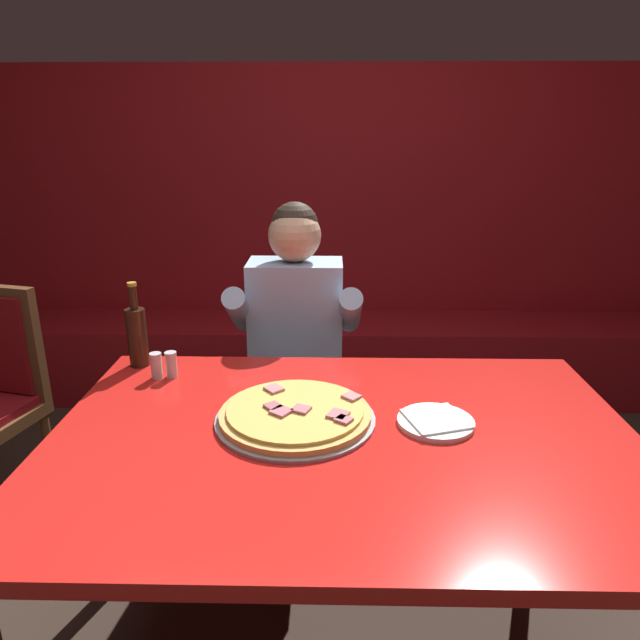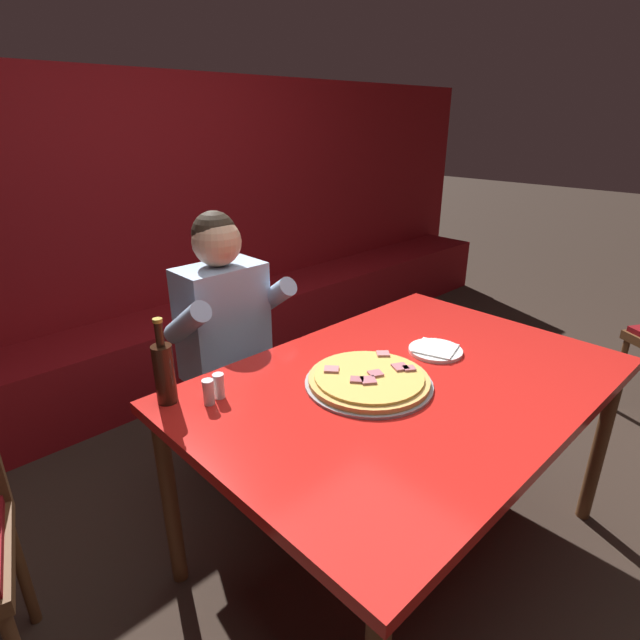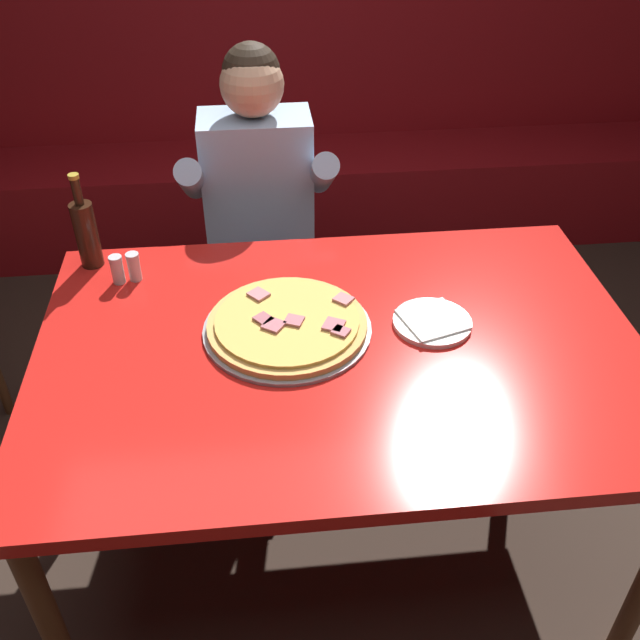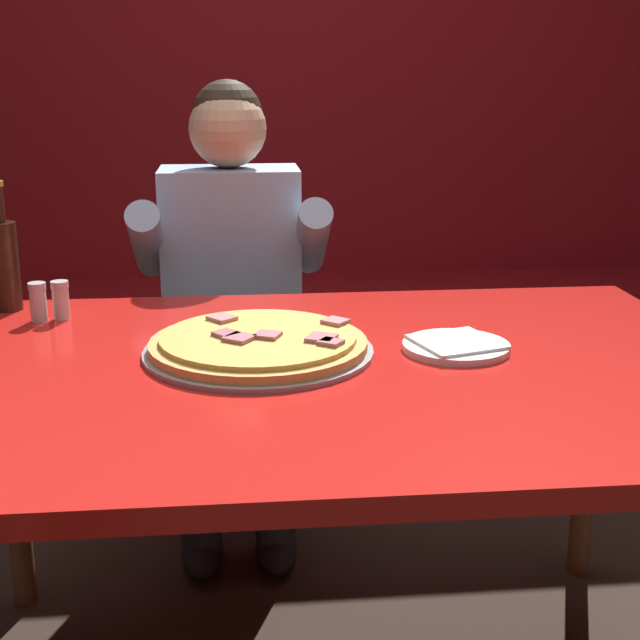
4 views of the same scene
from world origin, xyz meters
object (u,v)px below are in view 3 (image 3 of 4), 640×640
(shaker_red_pepper_flakes, at_px, (118,271))
(shaker_parmesan, at_px, (134,268))
(plate_white_paper, at_px, (432,322))
(beer_bottle, at_px, (86,232))
(main_dining_table, at_px, (340,364))
(diner_seated_blue_shirt, at_px, (260,217))
(pizza, at_px, (287,325))

(shaker_red_pepper_flakes, relative_size, shaker_parmesan, 1.00)
(shaker_red_pepper_flakes, distance_m, shaker_parmesan, 0.05)
(plate_white_paper, xyz_separation_m, shaker_red_pepper_flakes, (-0.85, 0.29, 0.03))
(plate_white_paper, height_order, beer_bottle, beer_bottle)
(main_dining_table, relative_size, beer_bottle, 5.35)
(shaker_red_pepper_flakes, xyz_separation_m, diner_seated_blue_shirt, (0.42, 0.46, -0.11))
(pizza, relative_size, shaker_parmesan, 5.16)
(diner_seated_blue_shirt, bearing_deg, shaker_parmesan, -129.34)
(beer_bottle, height_order, diner_seated_blue_shirt, diner_seated_blue_shirt)
(shaker_parmesan, bearing_deg, diner_seated_blue_shirt, 50.66)
(pizza, relative_size, shaker_red_pepper_flakes, 5.16)
(plate_white_paper, relative_size, beer_bottle, 0.72)
(pizza, height_order, plate_white_paper, pizza)
(shaker_parmesan, bearing_deg, plate_white_paper, -20.47)
(plate_white_paper, xyz_separation_m, diner_seated_blue_shirt, (-0.43, 0.75, -0.08))
(pizza, bearing_deg, shaker_parmesan, 145.80)
(main_dining_table, distance_m, pizza, 0.17)
(main_dining_table, bearing_deg, beer_bottle, 146.63)
(plate_white_paper, distance_m, beer_bottle, 1.03)
(pizza, bearing_deg, shaker_red_pepper_flakes, 149.42)
(shaker_parmesan, bearing_deg, shaker_red_pepper_flakes, -167.48)
(pizza, height_order, shaker_red_pepper_flakes, shaker_red_pepper_flakes)
(main_dining_table, bearing_deg, diner_seated_blue_shirt, 102.59)
(beer_bottle, bearing_deg, diner_seated_blue_shirt, 35.15)
(shaker_red_pepper_flakes, height_order, diner_seated_blue_shirt, diner_seated_blue_shirt)
(shaker_parmesan, xyz_separation_m, diner_seated_blue_shirt, (0.37, 0.45, -0.11))
(main_dining_table, xyz_separation_m, diner_seated_blue_shirt, (-0.18, 0.81, -0.00))
(main_dining_table, distance_m, beer_bottle, 0.84)
(pizza, distance_m, diner_seated_blue_shirt, 0.75)
(shaker_parmesan, relative_size, diner_seated_blue_shirt, 0.07)
(plate_white_paper, bearing_deg, shaker_red_pepper_flakes, 161.16)
(main_dining_table, relative_size, diner_seated_blue_shirt, 1.23)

